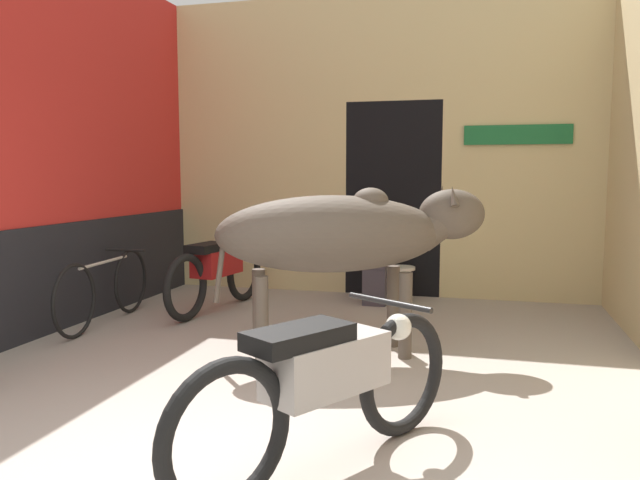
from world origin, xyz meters
The scene contains 8 objects.
wall_left_shopfront centered at (-2.72, 2.54, 1.77)m, with size 0.25×5.10×3.67m.
wall_back_with_doorway centered at (0.08, 5.35, 1.60)m, with size 5.27×0.93×3.67m.
cow centered at (0.21, 2.47, 1.01)m, with size 2.27×1.38×1.42m.
motorcycle_near centered at (0.56, 0.47, 0.46)m, with size 1.09×1.69×0.81m.
motorcycle_far centered at (-1.52, 3.75, 0.45)m, with size 0.58×1.84×0.80m.
bicycle centered at (-2.33, 2.87, 0.36)m, with size 0.44×1.77×0.71m.
shopkeeper_seated centered at (0.12, 4.56, 0.64)m, with size 0.37×0.34×1.20m.
plastic_stool centered at (0.38, 4.69, 0.23)m, with size 0.33×0.33×0.42m.
Camera 1 is at (1.31, -2.50, 1.51)m, focal length 35.00 mm.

